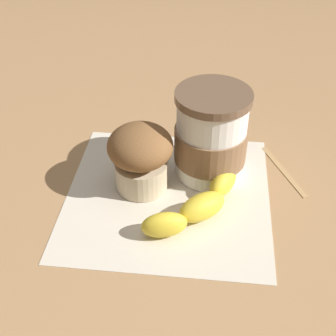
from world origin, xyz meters
TOP-DOWN VIEW (x-y plane):
  - ground_plane at (0.00, 0.00)m, footprint 3.00×3.00m
  - paper_napkin at (0.00, 0.00)m, footprint 0.29×0.29m
  - coffee_cup at (-0.06, 0.04)m, footprint 0.09×0.09m
  - muffin at (-0.01, -0.04)m, footprint 0.08×0.08m
  - banana at (0.02, 0.04)m, footprint 0.14×0.10m
  - wooden_stirrer at (-0.09, 0.13)m, footprint 0.09×0.07m

SIDE VIEW (x-z plane):
  - ground_plane at x=0.00m, z-range 0.00..0.00m
  - paper_napkin at x=0.00m, z-range 0.00..0.00m
  - wooden_stirrer at x=-0.09m, z-range 0.00..0.00m
  - banana at x=0.02m, z-range 0.00..0.03m
  - muffin at x=-0.01m, z-range 0.01..0.09m
  - coffee_cup at x=-0.06m, z-range 0.00..0.12m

